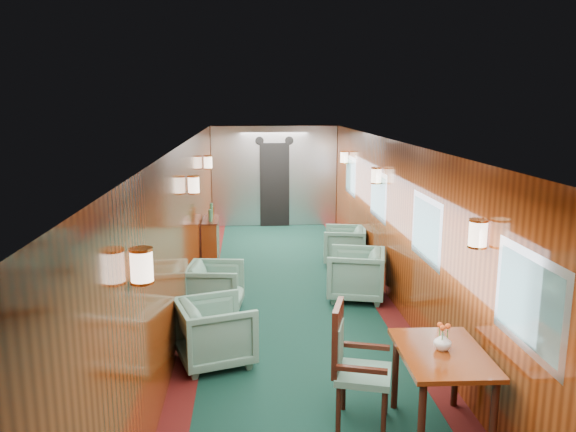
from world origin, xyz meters
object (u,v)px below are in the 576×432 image
(armchair_left_near, at_px, (215,332))
(armchair_right_far, at_px, (344,245))
(armchair_right_near, at_px, (356,274))
(side_chair, at_px, (352,360))
(armchair_left_far, at_px, (215,288))
(credenza, at_px, (211,240))
(dining_table, at_px, (442,365))

(armchair_left_near, xyz_separation_m, armchair_right_far, (2.16, 3.89, -0.02))
(armchair_right_near, bearing_deg, side_chair, 2.31)
(armchair_left_far, xyz_separation_m, armchair_right_near, (2.10, 0.37, 0.03))
(armchair_left_far, height_order, armchair_right_far, armchair_left_far)
(credenza, height_order, armchair_right_near, credenza)
(credenza, relative_size, armchair_right_far, 1.45)
(credenza, height_order, armchair_left_near, credenza)
(armchair_right_far, bearing_deg, armchair_left_far, -34.07)
(credenza, xyz_separation_m, armchair_right_far, (2.47, -0.27, -0.08))
(credenza, height_order, armchair_left_far, credenza)
(dining_table, bearing_deg, credenza, 114.23)
(side_chair, distance_m, armchair_left_near, 1.89)
(credenza, distance_m, armchair_left_near, 4.17)
(armchair_right_far, bearing_deg, dining_table, 10.09)
(dining_table, xyz_separation_m, armchair_right_far, (0.08, 5.45, -0.32))
(dining_table, distance_m, side_chair, 0.80)
(armchair_left_near, bearing_deg, credenza, -13.70)
(side_chair, distance_m, armchair_right_near, 3.41)
(side_chair, height_order, credenza, side_chair)
(armchair_left_near, bearing_deg, armchair_left_far, -14.79)
(side_chair, bearing_deg, dining_table, -1.70)
(armchair_left_near, distance_m, armchair_right_near, 2.84)
(credenza, xyz_separation_m, armchair_right_near, (2.32, -2.15, -0.04))
(credenza, bearing_deg, armchair_right_far, -6.29)
(dining_table, bearing_deg, side_chair, 163.57)
(armchair_right_near, bearing_deg, dining_table, 15.11)
(armchair_left_far, bearing_deg, armchair_right_near, -73.01)
(dining_table, distance_m, armchair_left_far, 3.88)
(side_chair, height_order, armchair_right_far, side_chair)
(armchair_left_near, bearing_deg, armchair_right_far, -47.00)
(armchair_left_far, bearing_deg, side_chair, -147.50)
(armchair_left_far, bearing_deg, armchair_left_near, -169.89)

